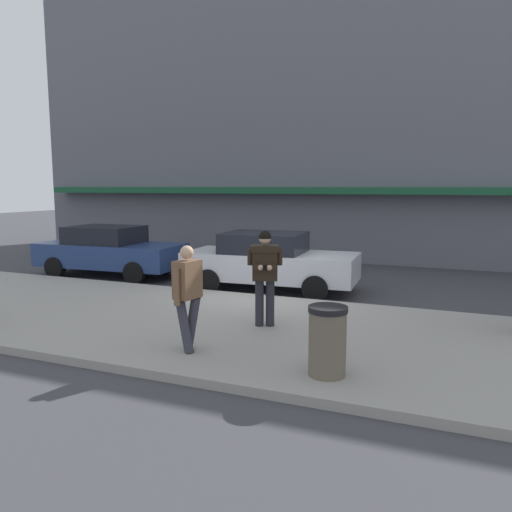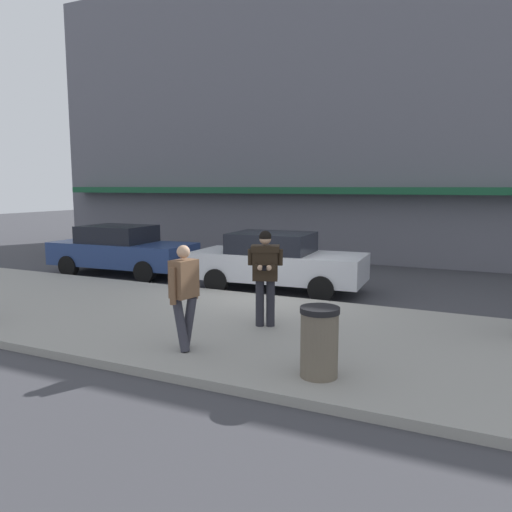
{
  "view_description": "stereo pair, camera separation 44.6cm",
  "coord_description": "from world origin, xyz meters",
  "px_view_note": "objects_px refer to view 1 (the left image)",
  "views": [
    {
      "loc": [
        4.36,
        -11.23,
        2.75
      ],
      "look_at": [
        0.93,
        -2.92,
        1.49
      ],
      "focal_mm": 35.0,
      "sensor_mm": 36.0,
      "label": 1
    },
    {
      "loc": [
        4.77,
        -11.05,
        2.75
      ],
      "look_at": [
        0.93,
        -2.92,
        1.49
      ],
      "focal_mm": 35.0,
      "sensor_mm": 36.0,
      "label": 2
    }
  ],
  "objects_px": {
    "parked_sedan_mid": "(269,261)",
    "pedestrian_dark_coat": "(188,291)",
    "parked_sedan_near": "(110,251)",
    "trash_bin": "(327,341)",
    "man_texting_on_phone": "(265,268)"
  },
  "relations": [
    {
      "from": "trash_bin",
      "to": "parked_sedan_near",
      "type": "bearing_deg",
      "value": 145.19
    },
    {
      "from": "parked_sedan_near",
      "to": "man_texting_on_phone",
      "type": "relative_size",
      "value": 2.54
    },
    {
      "from": "parked_sedan_near",
      "to": "pedestrian_dark_coat",
      "type": "relative_size",
      "value": 2.69
    },
    {
      "from": "parked_sedan_mid",
      "to": "pedestrian_dark_coat",
      "type": "distance_m",
      "value": 5.52
    },
    {
      "from": "parked_sedan_near",
      "to": "trash_bin",
      "type": "height_order",
      "value": "parked_sedan_near"
    },
    {
      "from": "parked_sedan_near",
      "to": "parked_sedan_mid",
      "type": "height_order",
      "value": "same"
    },
    {
      "from": "parked_sedan_near",
      "to": "parked_sedan_mid",
      "type": "relative_size",
      "value": 1.0
    },
    {
      "from": "parked_sedan_near",
      "to": "trash_bin",
      "type": "relative_size",
      "value": 4.68
    },
    {
      "from": "parked_sedan_mid",
      "to": "trash_bin",
      "type": "bearing_deg",
      "value": -61.84
    },
    {
      "from": "parked_sedan_mid",
      "to": "parked_sedan_near",
      "type": "bearing_deg",
      "value": 178.3
    },
    {
      "from": "trash_bin",
      "to": "parked_sedan_mid",
      "type": "bearing_deg",
      "value": 118.16
    },
    {
      "from": "pedestrian_dark_coat",
      "to": "parked_sedan_mid",
      "type": "bearing_deg",
      "value": 97.4
    },
    {
      "from": "parked_sedan_near",
      "to": "man_texting_on_phone",
      "type": "height_order",
      "value": "man_texting_on_phone"
    },
    {
      "from": "man_texting_on_phone",
      "to": "pedestrian_dark_coat",
      "type": "bearing_deg",
      "value": -108.83
    },
    {
      "from": "parked_sedan_near",
      "to": "man_texting_on_phone",
      "type": "distance_m",
      "value": 7.68
    }
  ]
}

